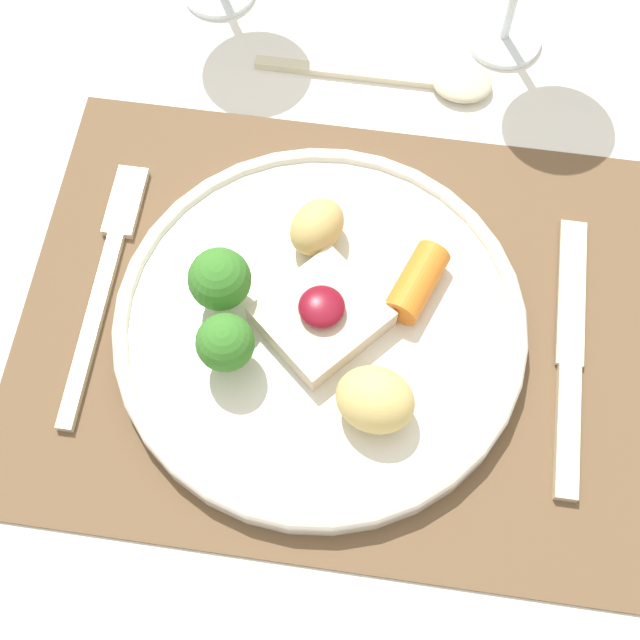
% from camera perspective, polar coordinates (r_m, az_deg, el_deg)
% --- Properties ---
extents(ground_plane, '(8.00, 8.00, 0.00)m').
position_cam_1_polar(ground_plane, '(1.41, 0.42, -13.20)').
color(ground_plane, brown).
extents(dining_table, '(1.19, 0.92, 0.78)m').
position_cam_1_polar(dining_table, '(0.76, 0.75, -3.66)').
color(dining_table, white).
rests_on(dining_table, ground_plane).
extents(placemat, '(0.46, 0.35, 0.00)m').
position_cam_1_polar(placemat, '(0.66, 0.87, -0.25)').
color(placemat, brown).
rests_on(placemat, dining_table).
extents(dinner_plate, '(0.30, 0.30, 0.07)m').
position_cam_1_polar(dinner_plate, '(0.64, -0.13, -0.21)').
color(dinner_plate, silver).
rests_on(dinner_plate, placemat).
extents(fork, '(0.02, 0.22, 0.01)m').
position_cam_1_polar(fork, '(0.69, -13.47, 3.09)').
color(fork, beige).
rests_on(fork, placemat).
extents(knife, '(0.02, 0.22, 0.01)m').
position_cam_1_polar(knife, '(0.66, 15.66, -3.15)').
color(knife, beige).
rests_on(knife, placemat).
extents(spoon, '(0.20, 0.04, 0.01)m').
position_cam_1_polar(spoon, '(0.78, 7.21, 15.01)').
color(spoon, beige).
rests_on(spoon, dining_table).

